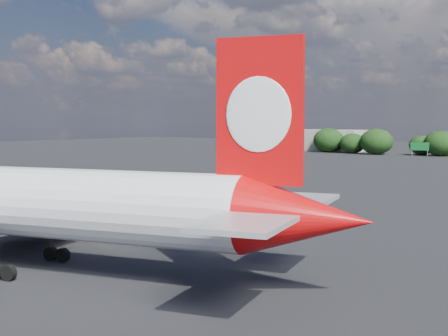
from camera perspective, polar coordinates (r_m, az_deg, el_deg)
The scene contains 4 objects.
ground at distance 97.10m, azimuth 8.04°, elevation -2.52°, with size 500.00×500.00×0.00m, color black.
qantas_airliner at distance 50.78m, azimuth -18.13°, elevation -3.10°, with size 51.68×49.40×16.95m.
terminal_building at distance 243.66m, azimuth 7.90°, elevation 2.55°, with size 42.00×16.00×8.00m.
highway_sign at distance 211.62m, azimuth 17.47°, elevation 1.88°, with size 6.00×0.30×4.50m.
Camera 1 is at (42.11, -26.73, 11.57)m, focal length 50.00 mm.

